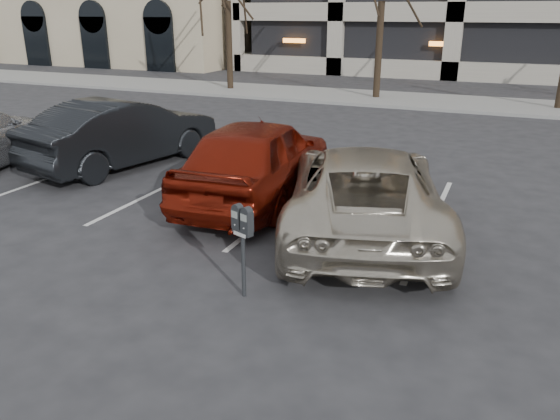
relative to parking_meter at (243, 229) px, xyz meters
name	(u,v)px	position (x,y,z in m)	size (l,w,h in m)	color
ground	(315,260)	(0.49, 1.42, -0.96)	(140.00, 140.00, 0.00)	#28282B
sidewalk	(449,103)	(0.49, 17.42, -0.90)	(80.00, 4.00, 0.12)	gray
stall_lines	(288,202)	(-0.91, 3.72, -0.95)	(16.90, 5.20, 0.00)	silver
parking_meter	(243,229)	(0.00, 0.00, 0.00)	(0.34, 0.22, 1.25)	black
suv_silver	(364,190)	(0.84, 2.84, -0.22)	(3.89, 5.83, 1.49)	beige
car_red	(258,159)	(-1.54, 3.69, -0.13)	(1.97, 4.89, 1.67)	maroon
car_dark	(124,132)	(-5.63, 4.73, -0.15)	(1.71, 4.90, 1.62)	black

